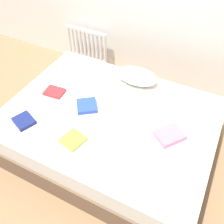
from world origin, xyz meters
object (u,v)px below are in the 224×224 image
textbook_blue (87,106)px  textbook_pink (169,135)px  textbook_red (54,92)px  textbook_white (119,148)px  pillow (137,76)px  textbook_lime (73,140)px  textbook_navy (24,121)px  radiator (87,45)px  bed (110,131)px

textbook_blue → textbook_pink: bearing=54.1°
textbook_blue → textbook_red: 0.41m
textbook_pink → textbook_white: 0.46m
textbook_blue → textbook_white: 0.58m
pillow → textbook_pink: 0.80m
textbook_lime → textbook_white: 0.40m
textbook_navy → radiator: bearing=123.8°
textbook_pink → textbook_blue: size_ratio=1.17×
textbook_blue → textbook_navy: bearing=-80.0°
radiator → textbook_lime: bearing=-62.3°
textbook_pink → textbook_navy: (-1.24, -0.43, -0.01)m
textbook_blue → textbook_white: bearing=21.7°
radiator → textbook_red: (0.34, -1.19, 0.17)m
textbook_pink → textbook_blue: 0.83m
bed → textbook_pink: textbook_pink is taller
pillow → textbook_pink: size_ratio=1.95×
textbook_pink → textbook_white: (-0.34, -0.31, -0.00)m
radiator → textbook_blue: bearing=-58.5°
textbook_white → textbook_lime: bearing=145.2°
textbook_lime → textbook_red: size_ratio=0.94×
pillow → textbook_navy: (-0.69, -1.02, -0.05)m
pillow → textbook_red: (-0.68, -0.56, -0.06)m
radiator → textbook_red: radiator is taller
textbook_blue → textbook_white: (0.49, -0.31, 0.00)m
radiator → pillow: pillow is taller
bed → textbook_blue: bearing=-175.5°
bed → textbook_white: 0.50m
textbook_pink → textbook_red: bearing=126.0°
bed → textbook_navy: 0.84m
radiator → textbook_blue: size_ratio=3.25×
textbook_blue → textbook_navy: textbook_blue is taller
bed → pillow: size_ratio=4.47×
textbook_blue → radiator: bearing=175.4°
textbook_pink → textbook_lime: bearing=156.7°
textbook_blue → textbook_lime: bearing=-21.4°
pillow → textbook_navy: bearing=-124.2°
textbook_lime → textbook_navy: 0.52m
textbook_lime → textbook_white: (0.39, 0.10, 0.01)m
textbook_lime → textbook_red: 0.67m
textbook_white → textbook_pink: bearing=-5.5°
radiator → pillow: size_ratio=1.42×
radiator → textbook_white: bearing=-50.9°
bed → pillow: (0.04, 0.57, 0.33)m
radiator → textbook_white: 1.98m
pillow → textbook_lime: size_ratio=2.43×
radiator → textbook_pink: size_ratio=2.78×
textbook_lime → pillow: bearing=93.9°
textbook_pink → textbook_lime: size_ratio=1.25×
textbook_white → textbook_blue: bearing=99.2°
bed → textbook_navy: bearing=-145.5°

